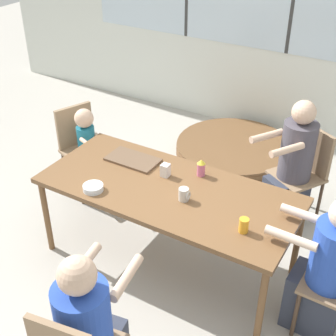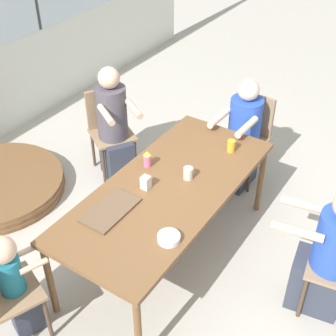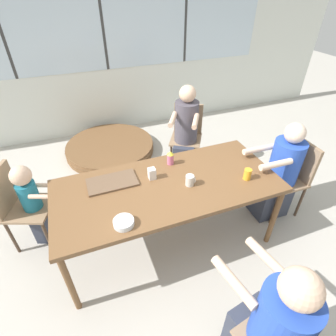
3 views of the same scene
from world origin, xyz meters
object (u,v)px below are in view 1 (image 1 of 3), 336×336
object	(u,v)px
chair_for_woman_green_shirt	(305,166)
person_toddler	(89,153)
person_man_teal_shirt	(324,274)
sippy_cup	(201,167)
chair_for_toddler	(80,142)
folded_table_stack	(234,149)
bowl_white_shallow	(93,188)
person_woman_green_shirt	(292,169)
person_man_blue_shirt	(89,334)
coffee_mug	(184,194)
juice_glass	(244,225)
milk_carton_small	(165,170)

from	to	relation	value
chair_for_woman_green_shirt	person_toddler	world-z (taller)	person_toddler
person_man_teal_shirt	person_toddler	bearing A→B (deg)	80.19
person_man_teal_shirt	sippy_cup	xyz separation A→B (m)	(-1.11, 0.32, 0.31)
chair_for_toddler	folded_table_stack	world-z (taller)	chair_for_toddler
person_toddler	bowl_white_shallow	world-z (taller)	person_toddler
person_woman_green_shirt	folded_table_stack	xyz separation A→B (m)	(-0.89, 0.82, -0.47)
person_man_teal_shirt	person_toddler	xyz separation A→B (m)	(-2.41, 0.49, -0.04)
person_man_blue_shirt	coffee_mug	xyz separation A→B (m)	(-0.02, 1.15, 0.28)
chair_for_toddler	person_woman_green_shirt	bearing A→B (deg)	126.95
folded_table_stack	person_toddler	bearing A→B (deg)	-123.24
chair_for_woman_green_shirt	bowl_white_shallow	xyz separation A→B (m)	(-1.21, -1.52, 0.24)
juice_glass	milk_carton_small	xyz separation A→B (m)	(-0.80, 0.31, 0.00)
person_man_teal_shirt	bowl_white_shallow	xyz separation A→B (m)	(-1.71, -0.28, 0.26)
chair_for_toddler	juice_glass	bearing A→B (deg)	92.25
person_man_blue_shirt	coffee_mug	size ratio (longest dim) A/B	11.39
chair_for_woman_green_shirt	sippy_cup	distance (m)	1.13
person_woman_green_shirt	bowl_white_shallow	distance (m)	1.79
chair_for_toddler	person_toddler	distance (m)	0.16
coffee_mug	bowl_white_shallow	bearing A→B (deg)	-159.45
juice_glass	coffee_mug	bearing A→B (deg)	168.09
person_man_blue_shirt	juice_glass	xyz separation A→B (m)	(0.50, 1.04, 0.29)
juice_glass	bowl_white_shallow	distance (m)	1.17
person_woman_green_shirt	person_man_teal_shirt	size ratio (longest dim) A/B	1.06
chair_for_woman_green_shirt	person_man_blue_shirt	xyz separation A→B (m)	(-0.54, -2.43, -0.02)
chair_for_toddler	juice_glass	world-z (taller)	chair_for_toddler
chair_for_toddler	chair_for_woman_green_shirt	bearing A→B (deg)	129.89
person_man_blue_shirt	juice_glass	size ratio (longest dim) A/B	10.74
chair_for_woman_green_shirt	person_man_teal_shirt	distance (m)	1.34
sippy_cup	milk_carton_small	xyz separation A→B (m)	(-0.24, -0.15, -0.02)
juice_glass	folded_table_stack	bearing A→B (deg)	114.30
person_man_blue_shirt	folded_table_stack	bearing A→B (deg)	88.83
person_toddler	person_man_teal_shirt	bearing A→B (deg)	99.69
person_woman_green_shirt	milk_carton_small	size ratio (longest dim) A/B	11.34
chair_for_toddler	bowl_white_shallow	size ratio (longest dim) A/B	5.64
person_woman_green_shirt	milk_carton_small	bearing A→B (deg)	82.39
chair_for_toddler	milk_carton_small	world-z (taller)	chair_for_toddler
milk_carton_small	bowl_white_shallow	world-z (taller)	milk_carton_small
milk_carton_small	folded_table_stack	world-z (taller)	milk_carton_small
chair_for_woman_green_shirt	milk_carton_small	bearing A→B (deg)	83.30
person_man_teal_shirt	folded_table_stack	world-z (taller)	person_man_teal_shirt
coffee_mug	bowl_white_shallow	xyz separation A→B (m)	(-0.65, -0.24, -0.03)
chair_for_toddler	bowl_white_shallow	distance (m)	1.20
chair_for_toddler	sippy_cup	world-z (taller)	sippy_cup
person_man_teal_shirt	milk_carton_small	size ratio (longest dim) A/B	10.66
person_woman_green_shirt	bowl_white_shallow	size ratio (longest dim) A/B	7.70
person_man_teal_shirt	coffee_mug	distance (m)	1.10
coffee_mug	sippy_cup	distance (m)	0.36
milk_carton_small	bowl_white_shallow	bearing A→B (deg)	-129.19
person_toddler	bowl_white_shallow	size ratio (longest dim) A/B	5.96
person_man_blue_shirt	person_man_teal_shirt	bearing A→B (deg)	39.54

